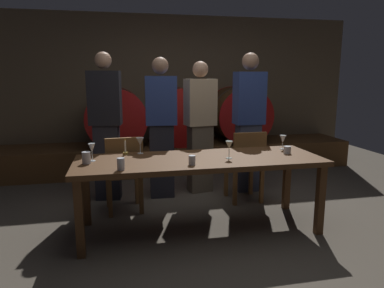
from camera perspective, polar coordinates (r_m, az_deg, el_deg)
name	(u,v)px	position (r m, az deg, el deg)	size (l,w,h in m)	color
ground_plane	(220,228)	(3.71, 4.56, -13.37)	(8.27, 8.27, 0.00)	#4C443A
back_wall	(173,91)	(6.28, -3.02, 8.60)	(6.36, 0.24, 2.54)	brown
barrel_shelf	(179,156)	(5.88, -2.08, -1.92)	(5.73, 0.90, 0.43)	brown
wine_barrel_left	(116,117)	(5.69, -12.18, 4.25)	(0.92, 0.85, 0.92)	#513319
wine_barrel_center	(179,116)	(5.77, -2.18, 4.58)	(0.92, 0.85, 0.92)	#513319
wine_barrel_right	(238,115)	(6.03, 7.53, 4.76)	(0.92, 0.85, 0.92)	#513319
dining_table	(200,165)	(3.45, 1.27, -3.43)	(2.40, 0.81, 0.74)	#4C2D16
chair_left	(124,171)	(3.99, -10.99, -4.28)	(0.43, 0.43, 0.88)	brown
chair_right	(246,163)	(4.32, 8.78, -3.06)	(0.40, 0.40, 0.88)	brown
guest_far_left	(106,126)	(4.42, -13.78, 2.91)	(0.41, 0.29, 1.81)	black
guest_center_left	(161,127)	(4.40, -5.02, 2.76)	(0.39, 0.26, 1.75)	black
guest_center_right	(200,126)	(4.60, 1.33, 2.87)	(0.42, 0.30, 1.71)	brown
guest_far_right	(249,121)	(4.68, 9.18, 3.67)	(0.39, 0.25, 1.82)	#33384C
candle_center	(125,150)	(3.64, -10.77, -1.02)	(0.05, 0.05, 0.17)	olive
wine_glass_far_left	(92,149)	(3.42, -15.96, -0.71)	(0.06, 0.06, 0.17)	white
wine_glass_center_left	(140,142)	(3.65, -8.42, 0.32)	(0.08, 0.08, 0.17)	white
wine_glass_center_right	(229,146)	(3.41, 6.06, -0.26)	(0.07, 0.07, 0.17)	silver
wine_glass_far_right	(283,140)	(3.96, 14.52, 0.71)	(0.07, 0.07, 0.15)	white
cup_far_left	(86,158)	(3.35, -16.78, -2.14)	(0.08, 0.08, 0.11)	silver
cup_center_left	(121,164)	(3.05, -11.48, -3.20)	(0.06, 0.06, 0.10)	silver
cup_center_right	(192,160)	(3.16, 0.00, -2.64)	(0.06, 0.06, 0.09)	silver
cup_far_right	(287,150)	(3.76, 15.20, -0.92)	(0.07, 0.07, 0.08)	silver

